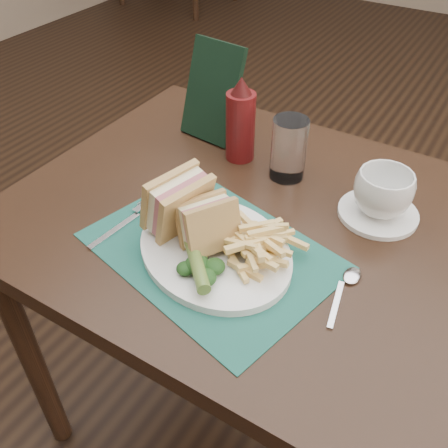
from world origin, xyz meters
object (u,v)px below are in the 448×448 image
at_px(placemat, 211,251).
at_px(sandwich_half_b, 203,217).
at_px(table_main, 243,330).
at_px(check_presenter, 212,92).
at_px(ketchup_bottle, 241,119).
at_px(saucer, 378,213).
at_px(drinking_glass, 289,149).
at_px(sandwich_half_a, 169,197).
at_px(coffee_cup, 383,193).
at_px(plate, 215,250).

bearing_deg(placemat, sandwich_half_b, 160.12).
bearing_deg(placemat, table_main, 91.97).
bearing_deg(check_presenter, ketchup_bottle, -20.61).
distance_m(saucer, drinking_glass, 0.22).
relative_size(table_main, sandwich_half_a, 7.86).
bearing_deg(saucer, coffee_cup, 0.00).
distance_m(drinking_glass, check_presenter, 0.24).
xyz_separation_m(table_main, check_presenter, (-0.21, 0.21, 0.48)).
height_order(table_main, drinking_glass, drinking_glass).
bearing_deg(sandwich_half_a, table_main, 67.86).
bearing_deg(table_main, coffee_cup, 27.14).
xyz_separation_m(saucer, ketchup_bottle, (-0.33, 0.04, 0.09)).
distance_m(sandwich_half_a, ketchup_bottle, 0.28).
height_order(plate, sandwich_half_b, sandwich_half_b).
relative_size(plate, ketchup_bottle, 1.61).
relative_size(placemat, coffee_cup, 3.83).
relative_size(saucer, ketchup_bottle, 0.81).
xyz_separation_m(saucer, coffee_cup, (0.00, 0.00, 0.05)).
xyz_separation_m(plate, saucer, (0.21, 0.25, -0.00)).
distance_m(table_main, drinking_glass, 0.46).
bearing_deg(sandwich_half_a, ketchup_bottle, 106.88).
xyz_separation_m(placemat, drinking_glass, (0.01, 0.28, 0.06)).
relative_size(placemat, saucer, 2.76).
relative_size(plate, sandwich_half_b, 3.22).
relative_size(plate, drinking_glass, 2.31).
xyz_separation_m(sandwich_half_b, coffee_cup, (0.24, 0.24, -0.01)).
relative_size(table_main, saucer, 6.00).
relative_size(sandwich_half_b, coffee_cup, 0.86).
xyz_separation_m(sandwich_half_b, ketchup_bottle, (-0.09, 0.28, 0.03)).
xyz_separation_m(sandwich_half_a, ketchup_bottle, (-0.02, 0.28, 0.02)).
bearing_deg(sandwich_half_b, coffee_cup, 76.62).
xyz_separation_m(drinking_glass, check_presenter, (-0.22, 0.06, 0.04)).
height_order(plate, saucer, plate).
distance_m(sandwich_half_b, coffee_cup, 0.34).
xyz_separation_m(sandwich_half_a, saucer, (0.31, 0.24, -0.07)).
height_order(placemat, drinking_glass, drinking_glass).
relative_size(table_main, ketchup_bottle, 4.84).
bearing_deg(coffee_cup, ketchup_bottle, 173.07).
bearing_deg(drinking_glass, sandwich_half_a, -110.93).
bearing_deg(plate, sandwich_half_a, -164.46).
height_order(sandwich_half_b, drinking_glass, drinking_glass).
relative_size(plate, coffee_cup, 2.77).
bearing_deg(plate, coffee_cup, 74.76).
distance_m(sandwich_half_b, drinking_glass, 0.27).
height_order(saucer, ketchup_bottle, ketchup_bottle).
bearing_deg(check_presenter, table_main, -37.84).
height_order(placemat, ketchup_bottle, ketchup_bottle).
xyz_separation_m(sandwich_half_a, drinking_glass, (0.10, 0.27, -0.01)).
xyz_separation_m(saucer, check_presenter, (-0.43, 0.09, 0.10)).
height_order(placemat, check_presenter, check_presenter).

